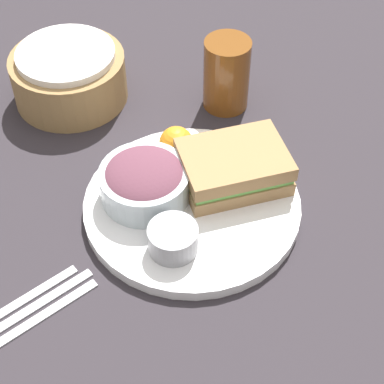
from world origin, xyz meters
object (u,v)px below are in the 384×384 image
(bread_basket, at_px, (69,76))
(fork, at_px, (40,317))
(sandwich, at_px, (235,168))
(salad_bowl, at_px, (145,181))
(spoon, at_px, (26,298))
(plate, at_px, (192,206))
(dressing_cup, at_px, (173,239))
(knife, at_px, (33,307))
(drink_glass, at_px, (227,74))

(bread_basket, xyz_separation_m, fork, (-0.24, -0.36, -0.04))
(fork, bearing_deg, sandwich, -178.27)
(salad_bowl, height_order, bread_basket, bread_basket)
(salad_bowl, bearing_deg, fork, -158.35)
(bread_basket, bearing_deg, sandwich, -74.55)
(sandwich, relative_size, fork, 1.07)
(fork, bearing_deg, spoon, -90.00)
(plate, xyz_separation_m, dressing_cup, (-0.07, -0.05, 0.03))
(spoon, bearing_deg, knife, 90.00)
(sandwich, bearing_deg, spoon, 179.42)
(salad_bowl, bearing_deg, bread_basket, 84.02)
(plate, bearing_deg, dressing_cup, -142.45)
(plate, distance_m, drink_glass, 0.25)
(spoon, bearing_deg, salad_bowl, -171.17)
(dressing_cup, xyz_separation_m, drink_glass, (0.25, 0.21, 0.02))
(plate, distance_m, salad_bowl, 0.08)
(bread_basket, height_order, fork, bread_basket)
(sandwich, relative_size, dressing_cup, 2.63)
(dressing_cup, relative_size, spoon, 0.45)
(knife, bearing_deg, fork, 90.00)
(salad_bowl, xyz_separation_m, dressing_cup, (-0.02, -0.10, -0.01))
(dressing_cup, relative_size, knife, 0.39)
(fork, xyz_separation_m, spoon, (-0.00, 0.04, 0.00))
(fork, bearing_deg, dressing_cup, 171.09)
(sandwich, distance_m, drink_glass, 0.20)
(drink_glass, relative_size, knife, 0.70)
(salad_bowl, bearing_deg, spoon, -167.31)
(sandwich, xyz_separation_m, bread_basket, (-0.09, 0.33, 0.00))
(sandwich, height_order, bread_basket, bread_basket)
(fork, bearing_deg, bread_basket, -127.53)
(salad_bowl, bearing_deg, knife, -162.74)
(plate, relative_size, dressing_cup, 4.59)
(dressing_cup, xyz_separation_m, knife, (-0.19, 0.03, -0.03))
(drink_glass, relative_size, fork, 0.73)
(sandwich, bearing_deg, dressing_cup, -160.79)
(plate, height_order, drink_glass, drink_glass)
(dressing_cup, bearing_deg, plate, 37.55)
(drink_glass, bearing_deg, fork, -156.07)
(bread_basket, height_order, spoon, bread_basket)
(salad_bowl, height_order, fork, salad_bowl)
(bread_basket, bearing_deg, knife, -125.16)
(spoon, bearing_deg, bread_basket, -130.61)
(sandwich, distance_m, salad_bowl, 0.13)
(drink_glass, xyz_separation_m, spoon, (-0.45, -0.16, -0.06))
(sandwich, height_order, spoon, sandwich)
(drink_glass, distance_m, fork, 0.49)
(plate, distance_m, fork, 0.26)
(drink_glass, distance_m, spoon, 0.48)
(sandwich, bearing_deg, drink_glass, 56.11)
(salad_bowl, relative_size, fork, 0.77)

